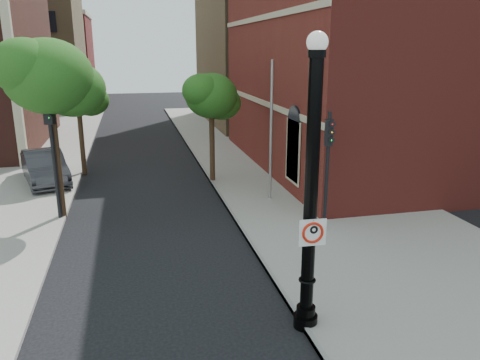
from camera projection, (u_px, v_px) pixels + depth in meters
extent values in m
plane|color=black|center=(213.00, 339.00, 10.14)|extent=(120.00, 120.00, 0.00)
cube|color=gray|center=(307.00, 189.00, 20.81)|extent=(8.00, 60.00, 0.12)
cube|color=gray|center=(220.00, 194.00, 19.94)|extent=(0.10, 60.00, 0.14)
cube|color=maroon|center=(459.00, 50.00, 25.15)|extent=(22.00, 16.00, 12.00)
cube|color=black|center=(293.00, 152.00, 19.12)|extent=(0.08, 1.40, 2.40)
cube|color=#BFB494|center=(261.00, 102.00, 23.40)|extent=(0.06, 16.00, 0.25)
cube|color=#BFB494|center=(262.00, 18.00, 22.32)|extent=(0.06, 16.00, 0.25)
cube|color=#BFB494|center=(7.00, 29.00, 22.63)|extent=(0.40, 0.40, 14.00)
cube|color=olive|center=(19.00, 49.00, 47.11)|extent=(12.00, 12.00, 12.00)
cube|color=maroon|center=(43.00, 57.00, 60.50)|extent=(12.00, 12.00, 10.00)
cube|color=olive|center=(335.00, 37.00, 39.88)|extent=(22.00, 14.00, 14.00)
cylinder|color=black|center=(305.00, 320.00, 10.56)|extent=(0.54, 0.54, 0.29)
cylinder|color=black|center=(306.00, 311.00, 10.49)|extent=(0.43, 0.43, 0.24)
cylinder|color=black|center=(311.00, 196.00, 9.76)|extent=(0.29, 0.29, 5.61)
torus|color=black|center=(307.00, 280.00, 10.29)|extent=(0.39, 0.39, 0.06)
cylinder|color=black|center=(317.00, 54.00, 8.98)|extent=(0.35, 0.35, 0.15)
sphere|color=silver|center=(317.00, 42.00, 8.92)|extent=(0.43, 0.43, 0.43)
cube|color=white|center=(313.00, 233.00, 9.81)|extent=(0.60, 0.05, 0.60)
cube|color=black|center=(313.00, 220.00, 9.74)|extent=(0.60, 0.04, 0.05)
cube|color=black|center=(312.00, 245.00, 9.89)|extent=(0.60, 0.04, 0.05)
cube|color=black|center=(300.00, 233.00, 9.77)|extent=(0.05, 0.01, 0.60)
cube|color=black|center=(325.00, 232.00, 9.86)|extent=(0.05, 0.01, 0.60)
torus|color=red|center=(313.00, 233.00, 9.81)|extent=(0.48, 0.08, 0.48)
cube|color=red|center=(313.00, 233.00, 9.81)|extent=(0.34, 0.03, 0.34)
cube|color=black|center=(310.00, 233.00, 9.80)|extent=(0.05, 0.01, 0.28)
torus|color=black|center=(314.00, 230.00, 9.80)|extent=(0.19, 0.07, 0.18)
cylinder|color=black|center=(313.00, 221.00, 9.74)|extent=(0.03, 0.02, 0.03)
imported|color=#303035|center=(45.00, 167.00, 21.64)|extent=(2.89, 4.97, 1.55)
cylinder|color=black|center=(54.00, 156.00, 16.47)|extent=(0.14, 0.14, 4.87)
cube|color=black|center=(49.00, 109.00, 16.03)|extent=(0.37, 0.35, 1.01)
sphere|color=#E50505|center=(48.00, 99.00, 15.80)|extent=(0.18, 0.18, 0.18)
sphere|color=#FF8C00|center=(49.00, 108.00, 15.88)|extent=(0.18, 0.18, 0.18)
sphere|color=#00E519|center=(50.00, 117.00, 15.96)|extent=(0.18, 0.18, 0.18)
cylinder|color=black|center=(327.00, 173.00, 15.55)|extent=(0.12, 0.12, 4.13)
cube|color=black|center=(329.00, 133.00, 15.17)|extent=(0.31, 0.30, 0.86)
sphere|color=#E50505|center=(332.00, 124.00, 14.98)|extent=(0.15, 0.15, 0.15)
sphere|color=#FF8C00|center=(332.00, 132.00, 15.05)|extent=(0.15, 0.15, 0.15)
sphere|color=#00E519|center=(331.00, 140.00, 15.12)|extent=(0.15, 0.15, 0.15)
cylinder|color=#999999|center=(271.00, 133.00, 18.55)|extent=(0.11, 0.11, 5.67)
cylinder|color=black|center=(57.00, 155.00, 16.69)|extent=(0.24, 0.24, 4.81)
ellipsoid|color=#225416|center=(48.00, 76.00, 15.94)|extent=(3.02, 3.02, 2.57)
ellipsoid|color=#225416|center=(73.00, 89.00, 16.74)|extent=(2.34, 2.34, 1.99)
ellipsoid|color=#225416|center=(25.00, 67.00, 15.33)|extent=(2.20, 2.20, 1.87)
cylinder|color=black|center=(81.00, 138.00, 22.90)|extent=(0.24, 0.24, 3.74)
ellipsoid|color=#225416|center=(77.00, 93.00, 22.32)|extent=(2.35, 2.35, 2.00)
ellipsoid|color=#225416|center=(90.00, 100.00, 22.94)|extent=(1.81, 1.81, 1.54)
ellipsoid|color=#225416|center=(65.00, 89.00, 21.84)|extent=(1.71, 1.71, 1.45)
cylinder|color=black|center=(212.00, 143.00, 21.51)|extent=(0.24, 0.24, 3.77)
ellipsoid|color=#225416|center=(211.00, 96.00, 20.93)|extent=(2.37, 2.37, 2.01)
ellipsoid|color=#225416|center=(221.00, 103.00, 21.56)|extent=(1.83, 1.83, 1.55)
ellipsoid|color=#225416|center=(202.00, 90.00, 20.45)|extent=(1.72, 1.72, 1.46)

